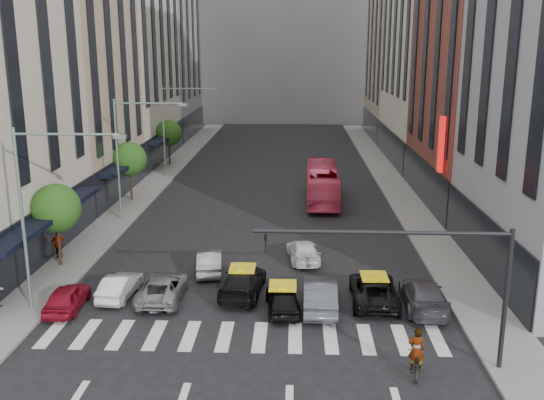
# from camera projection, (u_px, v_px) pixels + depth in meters

# --- Properties ---
(ground) EXTENTS (160.00, 160.00, 0.00)m
(ground) POSITION_uv_depth(u_px,v_px,m) (244.00, 353.00, 26.03)
(ground) COLOR black
(ground) RESTS_ON ground
(sidewalk_left) EXTENTS (3.00, 96.00, 0.15)m
(sidewalk_left) POSITION_uv_depth(u_px,v_px,m) (147.00, 190.00, 55.52)
(sidewalk_left) COLOR slate
(sidewalk_left) RESTS_ON ground
(sidewalk_right) EXTENTS (3.00, 96.00, 0.15)m
(sidewalk_right) POSITION_uv_depth(u_px,v_px,m) (399.00, 192.00, 54.64)
(sidewalk_right) COLOR slate
(sidewalk_right) RESTS_ON ground
(building_left_b) EXTENTS (8.00, 16.00, 24.00)m
(building_left_b) POSITION_uv_depth(u_px,v_px,m) (69.00, 57.00, 50.87)
(building_left_b) COLOR tan
(building_left_b) RESTS_ON ground
(building_left_d) EXTENTS (8.00, 18.00, 30.00)m
(building_left_d) POSITION_uv_depth(u_px,v_px,m) (162.00, 31.00, 85.99)
(building_left_d) COLOR gray
(building_left_d) RESTS_ON ground
(building_right_b) EXTENTS (8.00, 18.00, 26.00)m
(building_right_b) POSITION_uv_depth(u_px,v_px,m) (483.00, 44.00, 48.36)
(building_right_b) COLOR brown
(building_right_b) RESTS_ON ground
(building_right_d) EXTENTS (8.00, 18.00, 28.00)m
(building_right_d) POSITION_uv_depth(u_px,v_px,m) (403.00, 38.00, 84.93)
(building_right_d) COLOR tan
(building_right_d) RESTS_ON ground
(building_far) EXTENTS (30.00, 10.00, 36.00)m
(building_far) POSITION_uv_depth(u_px,v_px,m) (284.00, 16.00, 103.98)
(building_far) COLOR gray
(building_far) RESTS_ON ground
(tree_near) EXTENTS (2.88, 2.88, 4.95)m
(tree_near) POSITION_uv_depth(u_px,v_px,m) (56.00, 208.00, 35.28)
(tree_near) COLOR black
(tree_near) RESTS_ON sidewalk_left
(tree_mid) EXTENTS (2.88, 2.88, 4.95)m
(tree_mid) POSITION_uv_depth(u_px,v_px,m) (129.00, 159.00, 50.78)
(tree_mid) COLOR black
(tree_mid) RESTS_ON sidewalk_left
(tree_far) EXTENTS (2.88, 2.88, 4.95)m
(tree_far) POSITION_uv_depth(u_px,v_px,m) (169.00, 133.00, 66.28)
(tree_far) COLOR black
(tree_far) RESTS_ON sidewalk_left
(streetlamp_near) EXTENTS (5.38, 0.25, 9.00)m
(streetlamp_near) POSITION_uv_depth(u_px,v_px,m) (40.00, 196.00, 28.85)
(streetlamp_near) COLOR gray
(streetlamp_near) RESTS_ON sidewalk_left
(streetlamp_mid) EXTENTS (5.38, 0.25, 9.00)m
(streetlamp_mid) POSITION_uv_depth(u_px,v_px,m) (129.00, 144.00, 44.35)
(streetlamp_mid) COLOR gray
(streetlamp_mid) RESTS_ON sidewalk_left
(streetlamp_far) EXTENTS (5.38, 0.25, 9.00)m
(streetlamp_far) POSITION_uv_depth(u_px,v_px,m) (173.00, 119.00, 59.85)
(streetlamp_far) COLOR gray
(streetlamp_far) RESTS_ON sidewalk_left
(traffic_signal) EXTENTS (10.10, 0.20, 6.00)m
(traffic_signal) POSITION_uv_depth(u_px,v_px,m) (436.00, 266.00, 23.67)
(traffic_signal) COLOR black
(traffic_signal) RESTS_ON ground
(liberty_sign) EXTENTS (0.30, 0.70, 4.00)m
(liberty_sign) POSITION_uv_depth(u_px,v_px,m) (441.00, 144.00, 43.46)
(liberty_sign) COLOR red
(liberty_sign) RESTS_ON ground
(car_red) EXTENTS (1.65, 3.84, 1.29)m
(car_red) POSITION_uv_depth(u_px,v_px,m) (67.00, 297.00, 30.20)
(car_red) COLOR maroon
(car_red) RESTS_ON ground
(car_white_front) EXTENTS (1.61, 3.88, 1.25)m
(car_white_front) POSITION_uv_depth(u_px,v_px,m) (120.00, 286.00, 31.72)
(car_white_front) COLOR silver
(car_white_front) RESTS_ON ground
(car_silver) EXTENTS (2.25, 4.76, 1.31)m
(car_silver) POSITION_uv_depth(u_px,v_px,m) (163.00, 287.00, 31.44)
(car_silver) COLOR gray
(car_silver) RESTS_ON ground
(taxi_left) EXTENTS (2.47, 5.16, 1.45)m
(taxi_left) POSITION_uv_depth(u_px,v_px,m) (243.00, 281.00, 32.06)
(taxi_left) COLOR black
(taxi_left) RESTS_ON ground
(taxi_center) EXTENTS (1.95, 4.05, 1.33)m
(taxi_center) POSITION_uv_depth(u_px,v_px,m) (283.00, 299.00, 30.01)
(taxi_center) COLOR black
(taxi_center) RESTS_ON ground
(car_grey_mid) EXTENTS (1.69, 4.71, 1.54)m
(car_grey_mid) POSITION_uv_depth(u_px,v_px,m) (320.00, 294.00, 30.28)
(car_grey_mid) COLOR #42464A
(car_grey_mid) RESTS_ON ground
(taxi_right) EXTENTS (2.44, 5.04, 1.38)m
(taxi_right) POSITION_uv_depth(u_px,v_px,m) (374.00, 290.00, 31.07)
(taxi_right) COLOR black
(taxi_right) RESTS_ON ground
(car_grey_curb) EXTENTS (2.18, 4.96, 1.42)m
(car_grey_curb) POSITION_uv_depth(u_px,v_px,m) (423.00, 295.00, 30.31)
(car_grey_curb) COLOR #3F4147
(car_grey_curb) RESTS_ON ground
(car_row2_left) EXTENTS (1.86, 4.14, 1.32)m
(car_row2_left) POSITION_uv_depth(u_px,v_px,m) (210.00, 261.00, 35.28)
(car_row2_left) COLOR #9D9DA2
(car_row2_left) RESTS_ON ground
(car_row2_right) EXTENTS (2.25, 4.45, 1.24)m
(car_row2_right) POSITION_uv_depth(u_px,v_px,m) (303.00, 251.00, 37.19)
(car_row2_right) COLOR white
(car_row2_right) RESTS_ON ground
(bus) EXTENTS (2.76, 11.04, 3.06)m
(bus) POSITION_uv_depth(u_px,v_px,m) (322.00, 183.00, 51.47)
(bus) COLOR #E84465
(bus) RESTS_ON ground
(motorcycle) EXTENTS (0.84, 1.81, 0.92)m
(motorcycle) POSITION_uv_depth(u_px,v_px,m) (415.00, 366.00, 24.10)
(motorcycle) COLOR black
(motorcycle) RESTS_ON ground
(rider) EXTENTS (0.72, 0.52, 1.82)m
(rider) POSITION_uv_depth(u_px,v_px,m) (417.00, 334.00, 23.77)
(rider) COLOR gray
(rider) RESTS_ON motorcycle
(pedestrian_far) EXTENTS (1.09, 0.69, 1.73)m
(pedestrian_far) POSITION_uv_depth(u_px,v_px,m) (59.00, 244.00, 37.18)
(pedestrian_far) COLOR gray
(pedestrian_far) RESTS_ON sidewalk_left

